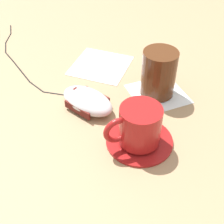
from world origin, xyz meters
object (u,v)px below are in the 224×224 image
object	(u,v)px
coffee_cup	(139,125)
drinking_glass	(159,73)
saucer	(139,140)
computer_mouse	(87,101)

from	to	relation	value
coffee_cup	drinking_glass	bearing A→B (deg)	-37.38
saucer	drinking_glass	size ratio (longest dim) A/B	1.23
computer_mouse	drinking_glass	world-z (taller)	drinking_glass
saucer	drinking_glass	world-z (taller)	drinking_glass
drinking_glass	computer_mouse	bearing A→B (deg)	89.38
saucer	computer_mouse	world-z (taller)	computer_mouse
coffee_cup	computer_mouse	bearing A→B (deg)	25.20
coffee_cup	computer_mouse	world-z (taller)	coffee_cup
computer_mouse	drinking_glass	bearing A→B (deg)	-90.62
coffee_cup	computer_mouse	xyz separation A→B (m)	(0.13, 0.06, -0.03)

